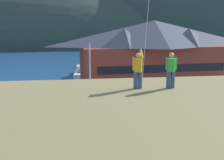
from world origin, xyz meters
name	(u,v)px	position (x,y,z in m)	size (l,w,h in m)	color
ground_plane	(114,150)	(0.00, 0.00, 0.00)	(600.00, 600.00, 0.00)	#66604C
parking_lot_pad	(108,126)	(0.00, 5.00, 0.05)	(40.00, 20.00, 0.10)	gray
bay_water	(88,57)	(0.00, 60.00, 0.01)	(360.00, 84.00, 0.03)	navy
far_hill_center_saddle	(31,44)	(-23.93, 108.39, 0.00)	(139.65, 61.20, 55.25)	#2D3D33
far_hill_far_shoulder	(169,41)	(43.80, 117.39, 0.00)	(106.45, 62.19, 85.45)	#2D3D33
harbor_lodge	(154,52)	(9.02, 21.29, 5.53)	(24.47, 11.04, 10.41)	brown
wharf_dock	(101,73)	(1.59, 31.83, 0.35)	(3.20, 10.40, 0.70)	#70604C
moored_boat_wharfside	(82,73)	(-2.09, 31.02, 0.72)	(3.31, 8.37, 2.16)	silver
moored_boat_outer_mooring	(117,70)	(4.82, 33.21, 0.72)	(2.28, 5.84, 2.16)	#A8A399
moored_boat_inner_slip	(83,72)	(-1.85, 31.89, 0.72)	(2.47, 6.97, 2.16)	navy
parked_car_lone_by_shed	(75,111)	(-3.21, 7.23, 1.06)	(4.20, 2.06, 1.82)	silver
parked_car_mid_row_near	(170,107)	(7.17, 7.33, 1.06)	(4.35, 2.36, 1.82)	navy
parked_car_front_row_silver	(165,133)	(4.34, 0.42, 1.06)	(4.22, 2.09, 1.82)	red
parked_car_front_row_end	(83,133)	(-2.49, 1.26, 1.06)	(4.20, 2.06, 1.82)	#9EA3A8
parking_light_pole	(90,72)	(-1.46, 10.55, 4.52)	(0.24, 0.78, 7.74)	#ADADB2
person_kite_flyer	(138,69)	(0.12, -7.74, 8.03)	(0.54, 0.65, 1.86)	#384770
person_companion	(171,69)	(1.71, -7.88, 8.02)	(0.55, 0.40, 1.74)	#384770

